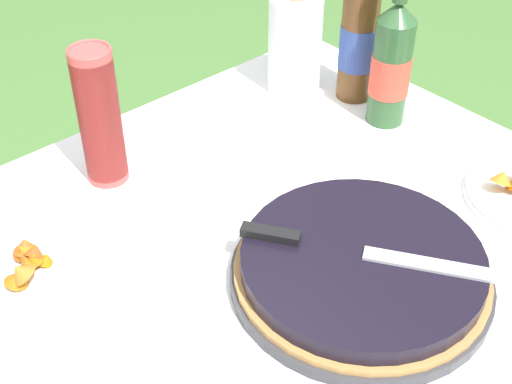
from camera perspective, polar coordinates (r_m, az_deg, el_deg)
The scene contains 9 objects.
garden_table at distance 1.13m, azimuth -4.16°, elevation -10.86°, with size 1.43×0.98×0.75m.
tablecloth at distance 1.08m, azimuth -4.32°, elevation -8.61°, with size 1.44×0.99×0.10m.
berry_tart at distance 1.07m, azimuth 8.44°, elevation -6.10°, with size 0.39×0.39×0.06m.
serving_knife at distance 1.05m, azimuth 7.04°, elevation -4.47°, with size 0.23×0.33×0.01m.
cup_stack at distance 1.23m, azimuth -12.41°, elevation 5.85°, with size 0.07×0.07×0.25m.
cider_bottle_green at distance 1.39m, azimuth 10.78°, elevation 10.05°, with size 0.08×0.08×0.33m.
cider_bottle_amber at distance 1.46m, azimuth 8.24°, elevation 12.27°, with size 0.08×0.08×0.35m.
snack_plate_near at distance 1.14m, azimuth -17.65°, elevation -5.77°, with size 0.21×0.21×0.06m.
paper_towel_roll at distance 1.49m, azimuth 3.13°, elevation 11.69°, with size 0.11×0.11×0.20m.
Camera 1 is at (-0.43, -0.60, 1.53)m, focal length 50.00 mm.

